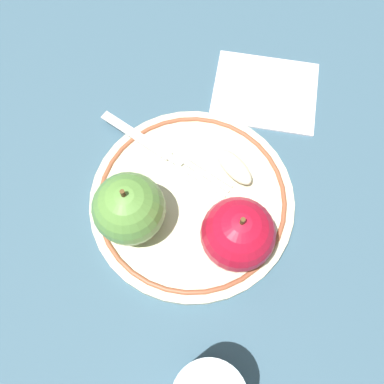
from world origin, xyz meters
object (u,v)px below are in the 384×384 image
Objects in this scene: apple_second_whole at (238,234)px; apple_slice_front at (234,167)px; plate at (192,200)px; napkin_folded at (265,91)px; apple_red_whole at (129,209)px; fork at (160,150)px.

apple_slice_front is at bearing 92.02° from apple_second_whole.
plate is 1.77× the size of napkin_folded.
apple_slice_front is (0.05, 0.04, 0.02)m from plate.
apple_second_whole reaches higher than apple_slice_front.
plate is 2.73× the size of apple_second_whole.
plate reaches higher than napkin_folded.
apple_second_whole is 0.65× the size of napkin_folded.
apple_red_whole reaches higher than plate.
napkin_folded is at bearing 61.77° from plate.
plate is 2.73× the size of apple_red_whole.
apple_slice_front is 0.10m from fork.
fork is at bearing -145.29° from apple_slice_front.
apple_red_whole is 1.61× the size of apple_slice_front.
plate is 0.19m from napkin_folded.
apple_slice_front is (-0.00, 0.09, -0.03)m from apple_second_whole.
plate is at bearing -93.50° from apple_slice_front.
apple_second_whole is at bearing -40.93° from apple_slice_front.
apple_slice_front reaches higher than fork.
apple_red_whole is 0.26m from napkin_folded.
apple_slice_front is (0.12, 0.07, -0.03)m from apple_red_whole.
apple_second_whole is 0.10m from apple_slice_front.
apple_red_whole is at bearing -71.66° from fork.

